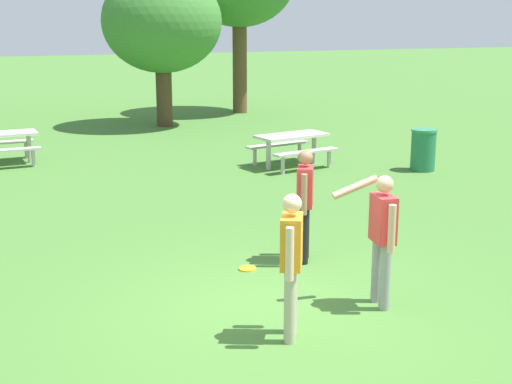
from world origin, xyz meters
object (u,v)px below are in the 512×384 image
Objects in this scene: person_thrower at (291,257)px; person_bystander at (382,231)px; trash_can_beside_table at (423,150)px; tree_back_left at (162,22)px; person_catcher at (305,198)px; picnic_table_far at (0,142)px; frisbee at (247,269)px; picnic_table_near at (292,143)px.

person_thrower and person_bystander have the same top height.
tree_back_left reaches higher than trash_can_beside_table.
person_thrower is at bearing -118.24° from person_catcher.
person_thrower is at bearing -76.62° from picnic_table_far.
trash_can_beside_table is at bearing -66.33° from tree_back_left.
person_bystander is 15.59m from tree_back_left.
person_bystander is 11.46m from picnic_table_far.
person_bystander reaches higher than picnic_table_far.
person_bystander is at bearing -84.98° from person_catcher.
picnic_table_far is (-3.87, 8.89, -0.38)m from person_catcher.
person_thrower is 1.71× the size of trash_can_beside_table.
person_catcher reaches higher than frisbee.
person_bystander is 2.28m from frisbee.
frisbee is at bearing -176.39° from person_catcher.
tree_back_left is (-3.88, 8.84, 2.79)m from trash_can_beside_table.
person_thrower is 6.70× the size of frisbee.
tree_back_left is at bearing 80.90° from person_thrower.
person_bystander is (1.38, 0.43, 0.02)m from person_thrower.
trash_can_beside_table is at bearing 37.96° from frisbee.
person_bystander is at bearing -59.14° from frisbee.
person_bystander reaches higher than trash_can_beside_table.
person_catcher reaches higher than picnic_table_far.
trash_can_beside_table is at bearing 47.37° from person_thrower.
trash_can_beside_table reaches higher than frisbee.
picnic_table_far is at bearing 113.51° from person_catcher.
tree_back_left is (5.18, 4.65, 2.71)m from picnic_table_far.
picnic_table_near is 7.93m from tree_back_left.
person_thrower is 0.33× the size of tree_back_left.
person_thrower is 1.00× the size of person_bystander.
person_bystander is 0.91× the size of picnic_table_far.
picnic_table_near is at bearing 66.00° from person_thrower.
person_bystander is 6.70× the size of frisbee.
tree_back_left is at bearing 41.90° from picnic_table_far.
person_catcher is at bearing -112.37° from picnic_table_near.
person_catcher is at bearing -66.49° from picnic_table_far.
person_bystander is 0.84× the size of picnic_table_near.
trash_can_beside_table is at bearing 52.39° from person_bystander.
frisbee is at bearing -71.66° from picnic_table_far.
tree_back_left is (2.22, 13.59, 3.26)m from frisbee.
person_thrower is at bearing -99.10° from tree_back_left.
person_bystander is 1.71× the size of trash_can_beside_table.
person_thrower reaches higher than frisbee.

